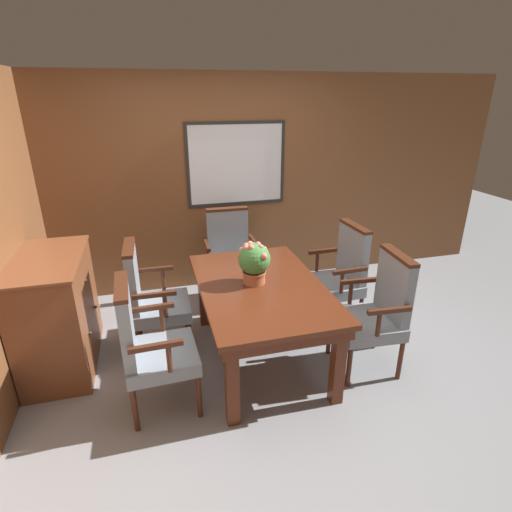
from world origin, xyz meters
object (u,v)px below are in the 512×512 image
chair_right_far (340,273)px  chair_left_far (150,296)px  chair_head_far (230,253)px  potted_plant (254,262)px  sideboard_cabinet (57,313)px  dining_table (261,295)px  chair_left_near (148,343)px  chair_right_near (377,309)px

chair_right_far → chair_left_far: bearing=-92.2°
chair_head_far → chair_left_far: bearing=-136.4°
chair_right_far → potted_plant: size_ratio=2.89×
chair_head_far → sideboard_cabinet: 1.86m
chair_left_far → chair_head_far: bearing=-46.3°
sideboard_cabinet → chair_left_far: bearing=-0.2°
dining_table → chair_head_far: chair_head_far is taller
dining_table → potted_plant: size_ratio=4.43×
dining_table → chair_left_far: 0.99m
chair_right_far → chair_head_far: 1.25m
chair_right_far → chair_left_near: (-1.88, -0.75, 0.00)m
chair_left_far → chair_left_near: size_ratio=1.00×
chair_left_far → chair_head_far: 1.22m
chair_right_near → sideboard_cabinet: size_ratio=1.01×
chair_right_near → potted_plant: potted_plant is taller
dining_table → chair_left_far: size_ratio=1.53×
chair_left_far → dining_table: bearing=-111.1°
potted_plant → sideboard_cabinet: size_ratio=0.35×
dining_table → potted_plant: bearing=131.0°
chair_left_far → chair_head_far: same height
chair_head_far → chair_right_near: bearing=-58.3°
chair_left_far → chair_right_far: same height
dining_table → chair_head_far: bearing=90.9°
chair_right_far → potted_plant: potted_plant is taller
chair_left_far → chair_right_far: 1.85m
dining_table → chair_right_near: chair_right_near is taller
chair_right_near → chair_left_near: same height
sideboard_cabinet → chair_right_far: bearing=0.3°
dining_table → chair_left_near: bearing=-158.9°
chair_left_near → potted_plant: 1.06m
dining_table → chair_left_near: size_ratio=1.53×
chair_left_near → chair_left_far: bearing=-4.6°
chair_right_near → chair_right_far: size_ratio=1.00×
chair_head_far → sideboard_cabinet: (-1.67, -0.82, -0.05)m
dining_table → chair_right_far: 1.02m
potted_plant → chair_right_near: bearing=-23.2°
dining_table → chair_right_near: (0.91, -0.36, -0.08)m
dining_table → chair_left_near: 1.02m
chair_right_far → chair_left_near: 2.03m
chair_left_near → sideboard_cabinet: chair_left_near is taller
chair_left_far → sideboard_cabinet: size_ratio=1.01×
chair_right_near → potted_plant: size_ratio=2.89×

